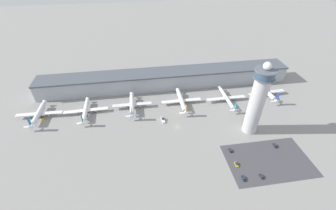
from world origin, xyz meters
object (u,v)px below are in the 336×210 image
Objects in this scene: service_truck_baggage at (163,120)px; car_yellow_taxi at (231,151)px; airplane_gate_foxtrot at (267,92)px; car_white_wagon at (275,146)px; car_grey_coupe at (244,178)px; airplane_gate_alpha at (39,114)px; airplane_gate_delta at (181,101)px; car_navy_sedan at (236,164)px; service_truck_catering at (42,118)px; airplane_gate_echo at (227,98)px; car_maroon_suv at (262,177)px; service_truck_fuel at (87,117)px; airplane_gate_bravo at (86,110)px; control_tower at (257,100)px; airplane_gate_charlie at (132,104)px.

car_yellow_taxi is at bearing -42.94° from service_truck_baggage.
car_yellow_taxi is (-67.03, -68.85, -3.96)m from airplane_gate_foxtrot.
service_truck_baggage is 97.70m from car_white_wagon.
airplane_gate_alpha is at bearing 150.19° from car_grey_coupe.
car_yellow_taxi is at bearing 179.34° from car_white_wagon.
car_navy_sedan is at bearing -72.54° from airplane_gate_delta.
service_truck_catering reaches higher than car_navy_sedan.
car_maroon_suv is at bearing -94.75° from airplane_gate_echo.
service_truck_fuel reaches higher than car_yellow_taxi.
service_truck_catering is 1.32× the size of car_navy_sedan.
airplane_gate_foxtrot reaches higher than car_yellow_taxi.
service_truck_baggage is at bearing -9.74° from service_truck_catering.
service_truck_catering is at bearing 170.26° from service_truck_baggage.
service_truck_fuel is 139.96m from car_navy_sedan.
service_truck_baggage is 85.89m from car_grey_coupe.
car_white_wagon is (198.51, -64.70, -0.26)m from service_truck_catering.
car_grey_coupe is 13.27m from car_maroon_suv.
airplane_gate_bravo is 137.70m from car_yellow_taxi.
airplane_gate_echo is 6.86× the size of service_truck_catering.
control_tower is at bearing 53.39° from car_navy_sedan.
service_truck_baggage is at bearing -163.44° from airplane_gate_echo.
car_navy_sedan is (25.69, -81.69, -3.53)m from airplane_gate_delta.
car_navy_sedan is (118.69, -74.18, -0.25)m from service_truck_fuel.
control_tower is 7.67× the size of service_truck_fuel.
car_grey_coupe is at bearing -90.64° from car_yellow_taxi.
airplane_gate_delta reaches higher than car_grey_coupe.
airplane_gate_echo reaches higher than service_truck_baggage.
airplane_gate_charlie reaches higher than car_navy_sedan.
service_truck_catering reaches higher than car_white_wagon.
airplane_gate_foxtrot is at bearing 2.55° from service_truck_fuel.
car_grey_coupe is at bearing -125.33° from airplane_gate_foxtrot.
car_grey_coupe is at bearing -102.85° from airplane_gate_echo.
car_white_wagon is at bearing -21.19° from service_truck_fuel.
airplane_gate_bravo is 8.73× the size of car_navy_sedan.
airplane_gate_bravo is 94.16m from airplane_gate_delta.
airplane_gate_bravo is at bearing 100.91° from service_truck_fuel.
control_tower is at bearing -13.10° from service_truck_catering.
car_maroon_suv is (13.61, -12.95, -0.03)m from car_navy_sedan.
service_truck_baggage is 94.30m from car_maroon_suv.
car_grey_coupe is at bearing -88.41° from car_navy_sedan.
airplane_gate_echo is 181.08m from service_truck_catering.
control_tower is 193.10m from service_truck_catering.
airplane_gate_charlie is 0.90× the size of airplane_gate_echo.
airplane_gate_echo is (-4.51, 44.48, -28.26)m from control_tower.
service_truck_fuel is 2.00× the size of car_yellow_taxi.
airplane_gate_charlie is at bearing 2.73° from service_truck_catering.
service_truck_baggage is (70.93, -15.54, 0.01)m from service_truck_fuel.
airplane_gate_echo is at bearing 104.82° from car_white_wagon.
control_tower is 13.90× the size of car_navy_sedan.
airplane_gate_charlie is at bearing 179.77° from airplane_gate_delta.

